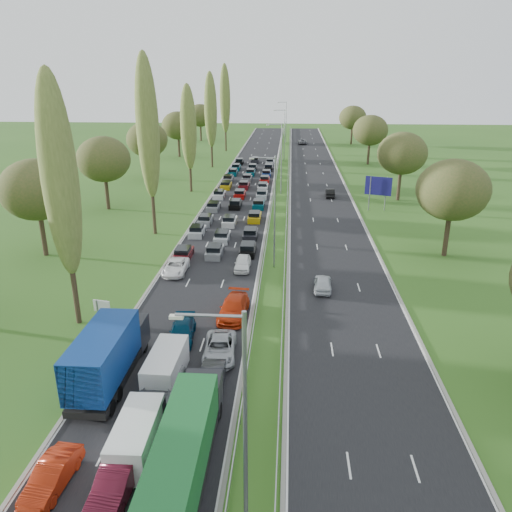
# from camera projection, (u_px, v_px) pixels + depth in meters

# --- Properties ---
(ground) EXTENTS (260.00, 260.00, 0.00)m
(ground) POSITION_uv_depth(u_px,v_px,m) (281.00, 192.00, 88.88)
(ground) COLOR #2E591C
(ground) RESTS_ON ground
(near_carriageway) EXTENTS (10.50, 215.00, 0.04)m
(near_carriageway) POSITION_uv_depth(u_px,v_px,m) (245.00, 188.00, 91.66)
(near_carriageway) COLOR black
(near_carriageway) RESTS_ON ground
(far_carriageway) EXTENTS (10.50, 215.00, 0.04)m
(far_carriageway) POSITION_uv_depth(u_px,v_px,m) (318.00, 189.00, 90.80)
(far_carriageway) COLOR black
(far_carriageway) RESTS_ON ground
(central_reservation) EXTENTS (2.36, 215.00, 0.32)m
(central_reservation) POSITION_uv_depth(u_px,v_px,m) (281.00, 186.00, 91.04)
(central_reservation) COLOR gray
(central_reservation) RESTS_ON ground
(lamp_columns) EXTENTS (0.18, 140.18, 12.00)m
(lamp_columns) POSITION_uv_depth(u_px,v_px,m) (281.00, 160.00, 84.95)
(lamp_columns) COLOR gray
(lamp_columns) RESTS_ON ground
(poplar_row) EXTENTS (2.80, 127.80, 22.44)m
(poplar_row) POSITION_uv_depth(u_px,v_px,m) (174.00, 126.00, 74.56)
(poplar_row) COLOR #2D2116
(poplar_row) RESTS_ON ground
(woodland_left) EXTENTS (8.00, 166.00, 11.10)m
(woodland_left) POSITION_uv_depth(u_px,v_px,m) (95.00, 163.00, 71.65)
(woodland_left) COLOR #2D2116
(woodland_left) RESTS_ON ground
(woodland_right) EXTENTS (8.00, 153.00, 11.10)m
(woodland_right) POSITION_uv_depth(u_px,v_px,m) (414.00, 162.00, 72.51)
(woodland_right) COLOR #2D2116
(woodland_right) RESTS_ON ground
(traffic_queue_fill) EXTENTS (9.05, 69.39, 0.80)m
(traffic_queue_fill) POSITION_uv_depth(u_px,v_px,m) (242.00, 192.00, 86.79)
(traffic_queue_fill) COLOR #590F14
(traffic_queue_fill) RESTS_ON ground
(near_car_1) EXTENTS (1.77, 4.35, 1.40)m
(near_car_1) POSITION_uv_depth(u_px,v_px,m) (52.00, 476.00, 25.10)
(near_car_1) COLOR maroon
(near_car_1) RESTS_ON near_carriageway
(near_car_2) EXTENTS (2.29, 4.91, 1.36)m
(near_car_2) POSITION_uv_depth(u_px,v_px,m) (176.00, 267.00, 52.33)
(near_car_2) COLOR white
(near_car_2) RESTS_ON near_carriageway
(near_car_5) EXTENTS (1.82, 4.75, 1.54)m
(near_car_5) POSITION_uv_depth(u_px,v_px,m) (116.00, 481.00, 24.66)
(near_car_5) COLOR #550E20
(near_car_5) RESTS_ON near_carriageway
(near_car_6) EXTENTS (2.60, 5.30, 1.45)m
(near_car_6) POSITION_uv_depth(u_px,v_px,m) (160.00, 388.00, 32.02)
(near_car_6) COLOR gray
(near_car_6) RESTS_ON near_carriageway
(near_car_7) EXTENTS (2.24, 4.78, 1.35)m
(near_car_7) POSITION_uv_depth(u_px,v_px,m) (182.00, 331.00, 39.25)
(near_car_7) COLOR #042A43
(near_car_7) RESTS_ON near_carriageway
(near_car_9) EXTENTS (1.70, 4.49, 1.46)m
(near_car_9) POSITION_uv_depth(u_px,v_px,m) (212.00, 380.00, 32.86)
(near_car_9) COLOR black
(near_car_9) RESTS_ON near_carriageway
(near_car_10) EXTENTS (2.60, 5.13, 1.39)m
(near_car_10) POSITION_uv_depth(u_px,v_px,m) (220.00, 348.00, 36.80)
(near_car_10) COLOR #A4A7AD
(near_car_10) RESTS_ON near_carriageway
(near_car_11) EXTENTS (2.62, 5.62, 1.59)m
(near_car_11) POSITION_uv_depth(u_px,v_px,m) (234.00, 308.00, 42.88)
(near_car_11) COLOR #B62A0B
(near_car_11) RESTS_ON near_carriageway
(near_car_12) EXTENTS (1.65, 4.08, 1.39)m
(near_car_12) POSITION_uv_depth(u_px,v_px,m) (243.00, 263.00, 53.32)
(near_car_12) COLOR white
(near_car_12) RESTS_ON near_carriageway
(far_car_0) EXTENTS (1.91, 4.26, 1.42)m
(far_car_0) POSITION_uv_depth(u_px,v_px,m) (323.00, 283.00, 48.20)
(far_car_0) COLOR silver
(far_car_0) RESTS_ON far_carriageway
(far_car_1) EXTENTS (1.50, 4.18, 1.37)m
(far_car_1) POSITION_uv_depth(u_px,v_px,m) (330.00, 193.00, 84.86)
(far_car_1) COLOR black
(far_car_1) RESTS_ON far_carriageway
(far_car_2) EXTENTS (2.85, 5.66, 1.54)m
(far_car_2) POSITION_uv_depth(u_px,v_px,m) (302.00, 141.00, 148.86)
(far_car_2) COLOR gray
(far_car_2) RESTS_ON far_carriageway
(blue_lorry) EXTENTS (2.73, 9.82, 4.15)m
(blue_lorry) POSITION_uv_depth(u_px,v_px,m) (109.00, 354.00, 33.32)
(blue_lorry) COLOR black
(blue_lorry) RESTS_ON near_carriageway
(green_lorry) EXTENTS (2.25, 12.17, 3.61)m
(green_lorry) POSITION_uv_depth(u_px,v_px,m) (185.00, 448.00, 25.18)
(green_lorry) COLOR black
(green_lorry) RESTS_ON near_carriageway
(white_van_front) EXTENTS (2.06, 5.25, 2.11)m
(white_van_front) POSITION_uv_depth(u_px,v_px,m) (138.00, 434.00, 27.50)
(white_van_front) COLOR white
(white_van_front) RESTS_ON near_carriageway
(white_van_rear) EXTENTS (2.08, 5.30, 2.13)m
(white_van_rear) POSITION_uv_depth(u_px,v_px,m) (167.00, 364.00, 34.03)
(white_van_rear) COLOR silver
(white_van_rear) RESTS_ON near_carriageway
(info_sign) EXTENTS (1.49, 0.40, 2.10)m
(info_sign) POSITION_uv_depth(u_px,v_px,m) (102.00, 308.00, 41.53)
(info_sign) COLOR gray
(info_sign) RESTS_ON ground
(direction_sign) EXTENTS (3.80, 1.43, 5.20)m
(direction_sign) POSITION_uv_depth(u_px,v_px,m) (378.00, 187.00, 75.44)
(direction_sign) COLOR gray
(direction_sign) RESTS_ON ground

